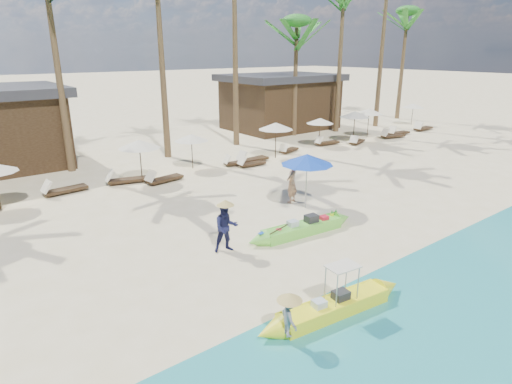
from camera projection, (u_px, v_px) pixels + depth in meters
ground at (302, 246)px, 14.03m from camera, size 240.00×240.00×0.00m
wet_sand_strip at (445, 318)px, 10.26m from camera, size 240.00×4.50×0.01m
green_canoe at (302, 228)px, 14.93m from camera, size 4.92×0.94×0.63m
yellow_canoe at (334, 307)px, 10.38m from camera, size 4.86×0.98×1.26m
tourist at (292, 183)px, 17.85m from camera, size 0.73×0.61×1.72m
vendor_green at (226, 227)px, 13.47m from camera, size 0.94×0.84×1.62m
vendor_yellow at (289, 317)px, 9.24m from camera, size 0.50×0.68×0.94m
blue_umbrella at (307, 159)px, 16.85m from camera, size 2.09×2.09×2.25m
lounger_4_right at (63, 189)px, 19.10m from camera, size 1.97×0.76×0.65m
resort_parasol_5 at (139, 144)px, 20.34m from camera, size 2.01×2.01×2.08m
lounger_5_left at (124, 179)px, 20.57m from camera, size 2.00×1.05×0.65m
resort_parasol_6 at (191, 138)px, 22.73m from camera, size 1.83×1.83×1.89m
lounger_6_left at (163, 178)px, 20.72m from camera, size 1.96×0.84×0.65m
lounger_6_right at (236, 162)px, 23.83m from camera, size 1.75×0.81×0.57m
resort_parasol_7 at (276, 126)px, 24.92m from camera, size 2.05×2.05×2.11m
lounger_7_left at (250, 163)px, 23.60m from camera, size 1.67×0.57×0.56m
lounger_7_right at (251, 159)px, 24.38m from camera, size 2.01×0.68×0.68m
resort_parasol_8 at (320, 121)px, 28.24m from camera, size 1.80×1.80×1.86m
lounger_8_left at (288, 150)px, 26.79m from camera, size 1.73×0.98×0.56m
resort_parasol_9 at (355, 114)px, 29.44m from camera, size 2.07×2.07×2.13m
lounger_9_left at (326, 142)px, 28.86m from camera, size 1.86×0.73×0.62m
lounger_9_right at (357, 141)px, 29.23m from camera, size 1.79×1.07×0.58m
resort_parasol_10 at (369, 111)px, 31.10m from camera, size 2.03×2.03×2.10m
lounger_10_left at (392, 135)px, 31.15m from camera, size 2.01×1.00×0.66m
lounger_10_right at (398, 132)px, 32.25m from camera, size 1.99×0.74×0.66m
resort_parasol_11 at (413, 105)px, 36.12m from camera, size 1.79×1.79×1.85m
lounger_11_left at (422, 128)px, 34.08m from camera, size 2.03×0.71×0.68m
palm_6 at (296, 36)px, 30.14m from camera, size 2.08×2.08×8.51m
palm_7 at (343, 8)px, 31.05m from camera, size 2.08×2.08×11.08m
palm_9 at (406, 27)px, 37.76m from camera, size 2.08×2.08×9.82m
pavilion_east at (280, 101)px, 34.59m from camera, size 8.80×6.60×4.30m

